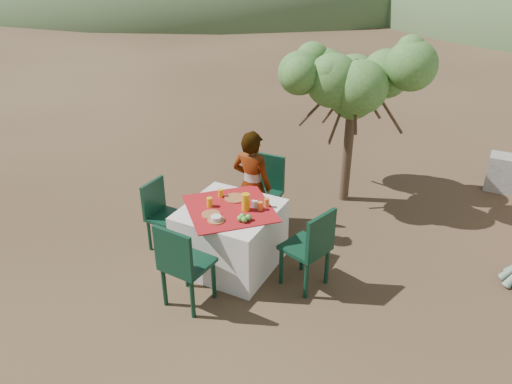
{
  "coord_description": "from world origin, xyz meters",
  "views": [
    {
      "loc": [
        2.31,
        -4.39,
        3.51
      ],
      "look_at": [
        -0.06,
        0.23,
        0.81
      ],
      "focal_mm": 35.0,
      "sensor_mm": 36.0,
      "label": 1
    }
  ],
  "objects_px": {
    "chair_left": "(162,212)",
    "chair_right": "(311,246)",
    "table": "(231,236)",
    "chair_near": "(182,263)",
    "shrub_tree": "(359,89)",
    "juice_pitcher": "(246,202)",
    "chair_far": "(264,189)",
    "person": "(252,186)"
  },
  "relations": [
    {
      "from": "chair_left",
      "to": "person",
      "type": "xyz_separation_m",
      "value": [
        0.87,
        0.72,
        0.24
      ]
    },
    {
      "from": "chair_near",
      "to": "person",
      "type": "xyz_separation_m",
      "value": [
        -0.01,
        1.55,
        0.17
      ]
    },
    {
      "from": "chair_right",
      "to": "shrub_tree",
      "type": "bearing_deg",
      "value": -155.97
    },
    {
      "from": "chair_near",
      "to": "juice_pitcher",
      "type": "height_order",
      "value": "chair_near"
    },
    {
      "from": "table",
      "to": "person",
      "type": "distance_m",
      "value": 0.76
    },
    {
      "from": "chair_far",
      "to": "chair_right",
      "type": "distance_m",
      "value": 1.41
    },
    {
      "from": "table",
      "to": "chair_right",
      "type": "distance_m",
      "value": 1.0
    },
    {
      "from": "chair_left",
      "to": "shrub_tree",
      "type": "bearing_deg",
      "value": -34.96
    },
    {
      "from": "table",
      "to": "chair_near",
      "type": "relative_size",
      "value": 1.32
    },
    {
      "from": "chair_near",
      "to": "chair_left",
      "type": "xyz_separation_m",
      "value": [
        -0.89,
        0.83,
        -0.06
      ]
    },
    {
      "from": "chair_near",
      "to": "chair_right",
      "type": "height_order",
      "value": "chair_near"
    },
    {
      "from": "chair_near",
      "to": "juice_pitcher",
      "type": "distance_m",
      "value": 1.0
    },
    {
      "from": "chair_near",
      "to": "chair_right",
      "type": "bearing_deg",
      "value": -135.12
    },
    {
      "from": "person",
      "to": "chair_right",
      "type": "bearing_deg",
      "value": 149.33
    },
    {
      "from": "chair_far",
      "to": "shrub_tree",
      "type": "height_order",
      "value": "shrub_tree"
    },
    {
      "from": "chair_far",
      "to": "chair_left",
      "type": "xyz_separation_m",
      "value": [
        -0.9,
        -1.02,
        -0.06
      ]
    },
    {
      "from": "table",
      "to": "chair_left",
      "type": "relative_size",
      "value": 1.49
    },
    {
      "from": "table",
      "to": "chair_far",
      "type": "bearing_deg",
      "value": 92.91
    },
    {
      "from": "chair_near",
      "to": "chair_left",
      "type": "distance_m",
      "value": 1.22
    },
    {
      "from": "juice_pitcher",
      "to": "chair_right",
      "type": "bearing_deg",
      "value": -1.11
    },
    {
      "from": "chair_right",
      "to": "shrub_tree",
      "type": "xyz_separation_m",
      "value": [
        -0.25,
        2.22,
        1.12
      ]
    },
    {
      "from": "table",
      "to": "chair_left",
      "type": "distance_m",
      "value": 0.95
    },
    {
      "from": "chair_near",
      "to": "juice_pitcher",
      "type": "bearing_deg",
      "value": -100.68
    },
    {
      "from": "chair_far",
      "to": "chair_left",
      "type": "distance_m",
      "value": 1.36
    },
    {
      "from": "chair_left",
      "to": "juice_pitcher",
      "type": "bearing_deg",
      "value": -84.45
    },
    {
      "from": "table",
      "to": "shrub_tree",
      "type": "distance_m",
      "value": 2.68
    },
    {
      "from": "chair_far",
      "to": "juice_pitcher",
      "type": "height_order",
      "value": "chair_far"
    },
    {
      "from": "table",
      "to": "chair_near",
      "type": "bearing_deg",
      "value": -93.78
    },
    {
      "from": "chair_near",
      "to": "juice_pitcher",
      "type": "relative_size",
      "value": 4.93
    },
    {
      "from": "chair_left",
      "to": "chair_right",
      "type": "distance_m",
      "value": 1.93
    },
    {
      "from": "chair_left",
      "to": "shrub_tree",
      "type": "height_order",
      "value": "shrub_tree"
    },
    {
      "from": "chair_near",
      "to": "chair_far",
      "type": "bearing_deg",
      "value": -86.18
    },
    {
      "from": "shrub_tree",
      "to": "chair_right",
      "type": "bearing_deg",
      "value": -83.64
    },
    {
      "from": "person",
      "to": "chair_left",
      "type": "bearing_deg",
      "value": 40.6
    },
    {
      "from": "shrub_tree",
      "to": "person",
      "type": "bearing_deg",
      "value": -117.38
    },
    {
      "from": "chair_left",
      "to": "person",
      "type": "relative_size",
      "value": 0.61
    },
    {
      "from": "table",
      "to": "juice_pitcher",
      "type": "xyz_separation_m",
      "value": [
        0.18,
        0.04,
        0.48
      ]
    },
    {
      "from": "table",
      "to": "chair_far",
      "type": "distance_m",
      "value": 1.0
    },
    {
      "from": "table",
      "to": "chair_left",
      "type": "bearing_deg",
      "value": -177.54
    },
    {
      "from": "chair_right",
      "to": "shrub_tree",
      "type": "relative_size",
      "value": 0.46
    },
    {
      "from": "person",
      "to": "shrub_tree",
      "type": "height_order",
      "value": "shrub_tree"
    },
    {
      "from": "chair_far",
      "to": "person",
      "type": "xyz_separation_m",
      "value": [
        -0.02,
        -0.3,
        0.17
      ]
    }
  ]
}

